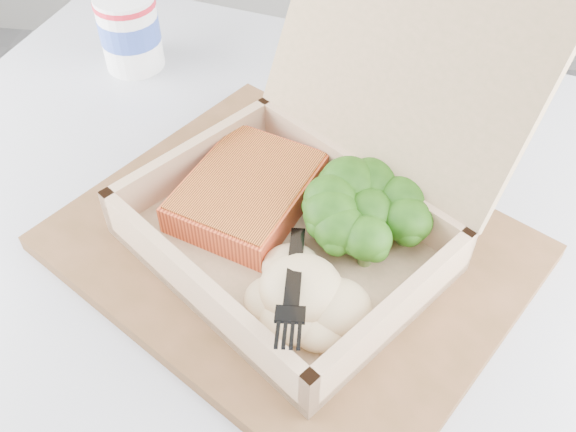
# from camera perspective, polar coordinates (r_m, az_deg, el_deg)

# --- Properties ---
(cafe_table) EXTENTS (0.91, 0.91, 0.71)m
(cafe_table) POSITION_cam_1_polar(r_m,az_deg,el_deg) (0.71, -4.05, -12.74)
(cafe_table) COLOR black
(cafe_table) RESTS_ON floor
(serving_tray) EXTENTS (0.46, 0.44, 0.02)m
(serving_tray) POSITION_cam_1_polar(r_m,az_deg,el_deg) (0.55, 0.27, -2.81)
(serving_tray) COLOR brown
(serving_tray) RESTS_ON cafe_table
(takeout_container) EXTENTS (0.35, 0.35, 0.21)m
(takeout_container) POSITION_cam_1_polar(r_m,az_deg,el_deg) (0.52, 3.09, 3.35)
(takeout_container) COLOR tan
(takeout_container) RESTS_ON serving_tray
(salmon_fillet) EXTENTS (0.13, 0.15, 0.03)m
(salmon_fillet) POSITION_cam_1_polar(r_m,az_deg,el_deg) (0.55, -3.59, 2.18)
(salmon_fillet) COLOR orange
(salmon_fillet) RESTS_ON takeout_container
(broccoli_pile) EXTENTS (0.11, 0.11, 0.04)m
(broccoli_pile) POSITION_cam_1_polar(r_m,az_deg,el_deg) (0.52, 7.12, -0.07)
(broccoli_pile) COLOR #327018
(broccoli_pile) RESTS_ON takeout_container
(mashed_potatoes) EXTENTS (0.10, 0.09, 0.03)m
(mashed_potatoes) POSITION_cam_1_polar(r_m,az_deg,el_deg) (0.48, 1.14, -6.41)
(mashed_potatoes) COLOR tan
(mashed_potatoes) RESTS_ON takeout_container
(plastic_fork) EXTENTS (0.03, 0.14, 0.03)m
(plastic_fork) POSITION_cam_1_polar(r_m,az_deg,el_deg) (0.48, 0.76, -2.64)
(plastic_fork) COLOR black
(plastic_fork) RESTS_ON mashed_potatoes
(paper_cup) EXTENTS (0.07, 0.07, 0.09)m
(paper_cup) POSITION_cam_1_polar(r_m,az_deg,el_deg) (0.76, -13.92, 15.81)
(paper_cup) COLOR white
(paper_cup) RESTS_ON cafe_table
(receipt) EXTENTS (0.16, 0.17, 0.00)m
(receipt) POSITION_cam_1_polar(r_m,az_deg,el_deg) (0.69, 5.56, 8.55)
(receipt) COLOR silver
(receipt) RESTS_ON cafe_table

